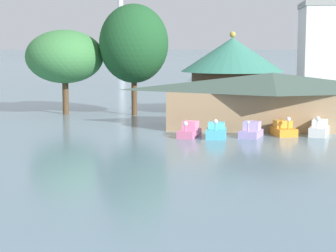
{
  "coord_description": "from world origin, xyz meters",
  "views": [
    {
      "loc": [
        7.04,
        -16.8,
        7.77
      ],
      "look_at": [
        3.16,
        19.92,
        2.74
      ],
      "focal_mm": 63.88,
      "sensor_mm": 36.0,
      "label": 1
    }
  ],
  "objects": [
    {
      "name": "pedal_boat_pink",
      "position": [
        3.59,
        33.35,
        0.52
      ],
      "size": [
        1.97,
        3.0,
        1.47
      ],
      "rotation": [
        0.0,
        0.0,
        -1.8
      ],
      "color": "pink",
      "rests_on": "ground"
    },
    {
      "name": "pedal_boat_cyan",
      "position": [
        5.86,
        32.94,
        0.54
      ],
      "size": [
        1.7,
        2.63,
        1.72
      ],
      "rotation": [
        0.0,
        0.0,
        -1.61
      ],
      "color": "#4CB7CC",
      "rests_on": "ground"
    },
    {
      "name": "shoreline_tree_tall_left",
      "position": [
        -11.49,
        48.67,
        6.45
      ],
      "size": [
        8.68,
        8.68,
        9.44
      ],
      "color": "brown",
      "rests_on": "ground"
    },
    {
      "name": "pedal_boat_orange",
      "position": [
        11.62,
        35.06,
        0.52
      ],
      "size": [
        2.28,
        2.72,
        1.72
      ],
      "rotation": [
        0.0,
        0.0,
        -1.27
      ],
      "color": "orange",
      "rests_on": "ground"
    },
    {
      "name": "pedal_boat_lavender",
      "position": [
        8.8,
        33.84,
        0.51
      ],
      "size": [
        2.22,
        2.85,
        1.53
      ],
      "rotation": [
        0.0,
        0.0,
        -1.85
      ],
      "color": "#B299D8",
      "rests_on": "ground"
    },
    {
      "name": "boathouse",
      "position": [
        10.89,
        39.92,
        2.72
      ],
      "size": [
        20.82,
        8.42,
        5.19
      ],
      "color": "#9E7F5B",
      "rests_on": "ground"
    },
    {
      "name": "shoreline_tree_mid",
      "position": [
        -3.64,
        48.56,
        7.89
      ],
      "size": [
        7.61,
        7.61,
        12.23
      ],
      "color": "brown",
      "rests_on": "ground"
    },
    {
      "name": "green_roof_pavilion",
      "position": [
        7.15,
        51.68,
        4.79
      ],
      "size": [
        11.69,
        11.69,
        9.28
      ],
      "color": "brown",
      "rests_on": "ground"
    },
    {
      "name": "pedal_boat_white",
      "position": [
        14.67,
        35.3,
        0.56
      ],
      "size": [
        2.15,
        3.18,
        1.81
      ],
      "rotation": [
        0.0,
        0.0,
        -1.84
      ],
      "color": "white",
      "rests_on": "ground"
    }
  ]
}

